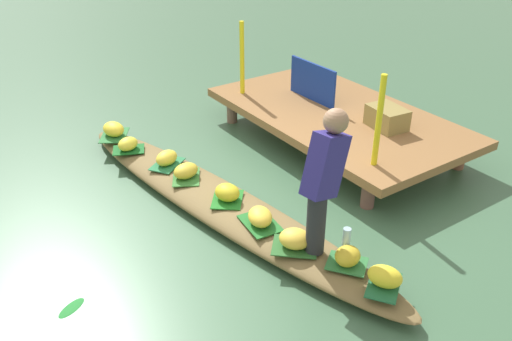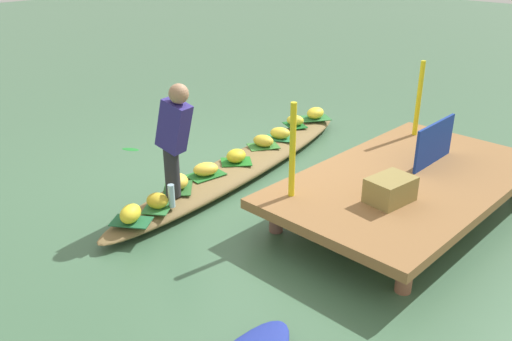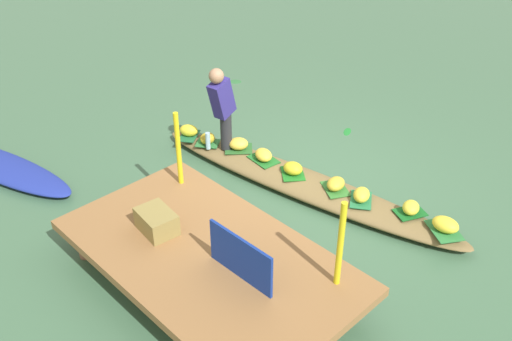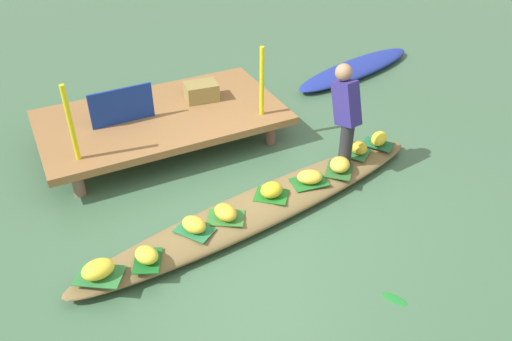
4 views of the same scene
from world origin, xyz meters
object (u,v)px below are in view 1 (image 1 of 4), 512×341
object	(u,v)px
banana_bunch_7	(260,217)
market_banner	(312,82)
produce_crate	(387,118)
vendor_person	(324,176)
banana_bunch_6	(385,277)
banana_bunch_4	(186,171)
banana_bunch_0	(128,144)
vendor_boat	(219,203)
banana_bunch_3	(295,239)
banana_bunch_2	(113,129)
banana_bunch_8	(348,256)
banana_bunch_1	(167,158)
banana_bunch_5	(227,192)
water_bottle	(346,241)

from	to	relation	value
banana_bunch_7	market_banner	world-z (taller)	market_banner
produce_crate	vendor_person	bearing A→B (deg)	-60.46
banana_bunch_6	vendor_person	bearing A→B (deg)	-171.54
market_banner	produce_crate	world-z (taller)	market_banner
banana_bunch_4	banana_bunch_0	bearing A→B (deg)	-165.32
vendor_boat	banana_bunch_3	bearing A→B (deg)	-4.17
banana_bunch_4	banana_bunch_6	distance (m)	2.41
vendor_boat	produce_crate	xyz separation A→B (m)	(0.15, 2.15, 0.44)
banana_bunch_4	vendor_person	size ratio (longest dim) A/B	0.22
banana_bunch_2	produce_crate	bearing A→B (deg)	50.76
banana_bunch_3	vendor_person	bearing A→B (deg)	52.36
banana_bunch_0	banana_bunch_7	size ratio (longest dim) A/B	0.85
banana_bunch_4	banana_bunch_8	world-z (taller)	banana_bunch_8
banana_bunch_1	vendor_person	world-z (taller)	vendor_person
banana_bunch_6	banana_bunch_8	bearing A→B (deg)	-171.48
vendor_boat	banana_bunch_5	distance (m)	0.22
banana_bunch_0	banana_bunch_6	world-z (taller)	banana_bunch_6
banana_bunch_4	vendor_person	xyz separation A→B (m)	(1.71, 0.36, 0.63)
market_banner	produce_crate	bearing A→B (deg)	6.60
banana_bunch_0	market_banner	bearing A→B (deg)	79.59
banana_bunch_2	banana_bunch_6	xyz separation A→B (m)	(3.76, 0.69, 0.00)
banana_bunch_3	banana_bunch_7	distance (m)	0.45
vendor_person	market_banner	size ratio (longest dim) A/B	1.53
banana_bunch_0	banana_bunch_3	bearing A→B (deg)	9.97
banana_bunch_4	banana_bunch_6	world-z (taller)	banana_bunch_6
banana_bunch_5	banana_bunch_7	size ratio (longest dim) A/B	0.89
banana_bunch_0	banana_bunch_7	xyz separation A→B (m)	(2.07, 0.40, -0.00)
banana_bunch_3	banana_bunch_4	distance (m)	1.59
banana_bunch_2	banana_bunch_7	bearing A→B (deg)	8.68
banana_bunch_8	produce_crate	bearing A→B (deg)	126.55
banana_bunch_5	banana_bunch_8	world-z (taller)	banana_bunch_5
banana_bunch_4	banana_bunch_7	world-z (taller)	banana_bunch_4
banana_bunch_8	vendor_person	xyz separation A→B (m)	(-0.30, -0.04, 0.62)
water_bottle	banana_bunch_4	bearing A→B (deg)	-165.38
banana_bunch_5	vendor_person	xyz separation A→B (m)	(1.09, 0.24, 0.62)
water_bottle	vendor_boat	bearing A→B (deg)	-164.29
banana_bunch_4	water_bottle	world-z (taller)	water_bottle
banana_bunch_7	banana_bunch_1	bearing A→B (deg)	-172.87
banana_bunch_2	banana_bunch_5	distance (m)	2.04
water_bottle	market_banner	size ratio (longest dim) A/B	0.30
banana_bunch_5	produce_crate	distance (m)	2.15
banana_bunch_5	banana_bunch_8	xyz separation A→B (m)	(1.39, 0.28, -0.00)
banana_bunch_1	banana_bunch_2	bearing A→B (deg)	-169.06
market_banner	banana_bunch_0	bearing A→B (deg)	-101.50
banana_bunch_0	banana_bunch_7	bearing A→B (deg)	10.85
banana_bunch_1	banana_bunch_3	bearing A→B (deg)	6.84
vendor_boat	banana_bunch_6	distance (m)	1.92
banana_bunch_2	banana_bunch_6	bearing A→B (deg)	10.46
banana_bunch_7	banana_bunch_8	distance (m)	0.91
vendor_person	vendor_boat	bearing A→B (deg)	-167.84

